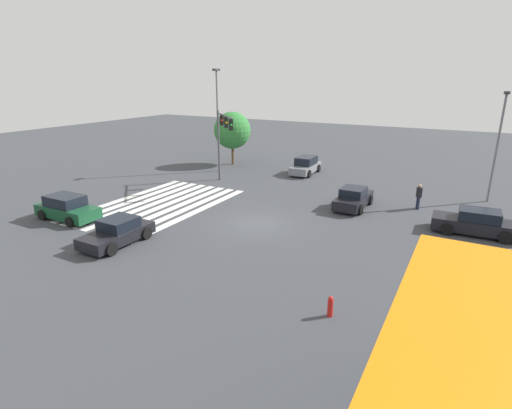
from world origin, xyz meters
The scene contains 13 objects.
ground_plane centered at (0.00, 0.00, 0.00)m, with size 116.40×116.40×0.00m, color #3D3F44.
crosswalk_markings centered at (0.00, -8.14, 0.00)m, with size 12.30×7.25×0.01m.
traffic_signal_mast centered at (-7.11, -7.11, 4.57)m, with size 3.94×3.94×6.20m.
car_0 centered at (6.45, -5.25, 0.66)m, with size 4.13×2.14×1.44m.
car_1 centered at (-6.26, 4.44, 0.68)m, with size 4.25×2.07×1.49m.
car_2 centered at (-14.48, -2.54, 0.77)m, with size 4.40×2.06×1.64m.
car_3 centered at (-4.72, 12.20, 0.71)m, with size 2.16×4.82×1.53m.
car_4 centered at (5.17, -11.21, 0.75)m, with size 2.07×4.39×1.59m.
pedestrian centered at (-8.09, 8.53, 1.03)m, with size 0.41×0.41×1.82m.
street_light_pole_a centered at (-11.35, -10.46, 5.65)m, with size 0.80×0.36×9.64m.
street_light_pole_b centered at (-12.58, 12.86, 4.77)m, with size 0.80×0.36×7.96m.
tree_corner_a centered at (-14.73, -10.96, 3.60)m, with size 3.83×3.83×5.52m.
fire_hydrant centered at (7.60, 7.48, 0.43)m, with size 0.22×0.22×0.86m.
Camera 1 is at (20.79, 11.48, 8.86)m, focal length 28.00 mm.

